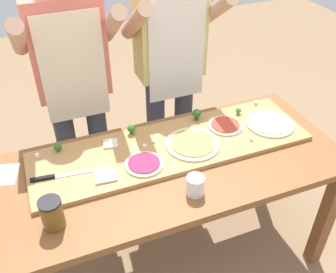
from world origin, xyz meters
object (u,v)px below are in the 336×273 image
(cheese_crumble_a, at_px, (153,141))
(cook_right, at_px, (170,60))
(flour_cup, at_px, (195,186))
(pizza_whole_beet_magenta, at_px, (144,164))
(pizza_slice_far_right, at_px, (105,176))
(pizza_slice_near_right, at_px, (111,144))
(broccoli_floret_front_right, at_px, (238,111))
(cheese_crumble_f, at_px, (37,155))
(broccoli_floret_center_right, at_px, (58,147))
(cheese_crumble_c, at_px, (252,139))
(sauce_jar, at_px, (52,214))
(cheese_crumble_b, at_px, (256,103))
(recipe_note, at_px, (5,175))
(cheese_crumble_d, at_px, (145,146))
(broccoli_floret_center_left, at_px, (131,129))
(pizza_whole_cheese_artichoke, at_px, (270,123))
(pizza_whole_tomato_red, at_px, (225,125))
(prep_table, at_px, (171,178))
(broccoli_floret_back_right, at_px, (197,114))
(chefs_knife, at_px, (53,177))
(pizza_whole_pesto_green, at_px, (193,144))
(cook_left, at_px, (73,77))
(cheese_crumble_e, at_px, (48,203))

(cheese_crumble_a, height_order, cook_right, cook_right)
(flour_cup, xyz_separation_m, cook_right, (0.23, 0.88, 0.18))
(pizza_whole_beet_magenta, xyz_separation_m, pizza_slice_far_right, (-0.19, -0.01, -0.00))
(pizza_whole_beet_magenta, distance_m, pizza_slice_near_right, 0.24)
(broccoli_floret_front_right, height_order, cheese_crumble_f, broccoli_floret_front_right)
(broccoli_floret_center_right, relative_size, cheese_crumble_c, 3.23)
(broccoli_floret_center_right, relative_size, sauce_jar, 0.35)
(pizza_slice_near_right, distance_m, cheese_crumble_b, 0.90)
(cook_right, bearing_deg, recipe_note, -156.96)
(sauce_jar, bearing_deg, cheese_crumble_c, 9.34)
(broccoli_floret_center_right, distance_m, cheese_crumble_d, 0.43)
(broccoli_floret_center_left, height_order, cheese_crumble_f, broccoli_floret_center_left)
(pizza_whole_cheese_artichoke, relative_size, pizza_slice_far_right, 2.61)
(broccoli_floret_center_left, distance_m, flour_cup, 0.52)
(pizza_whole_tomato_red, xyz_separation_m, cheese_crumble_f, (-0.99, 0.11, 0.00))
(cheese_crumble_f, bearing_deg, flour_cup, -37.84)
(prep_table, distance_m, flour_cup, 0.27)
(cheese_crumble_b, xyz_separation_m, recipe_note, (-1.42, -0.07, -0.03))
(broccoli_floret_back_right, bearing_deg, cook_right, 90.59)
(cheese_crumble_b, relative_size, cheese_crumble_f, 1.02)
(prep_table, height_order, cheese_crumble_a, cheese_crumble_a)
(broccoli_floret_center_right, xyz_separation_m, cheese_crumble_f, (-0.10, -0.01, -0.02))
(broccoli_floret_center_left, relative_size, broccoli_floret_front_right, 1.42)
(broccoli_floret_center_left, bearing_deg, prep_table, -66.48)
(prep_table, relative_size, flour_cup, 18.46)
(pizza_slice_far_right, height_order, cheese_crumble_f, cheese_crumble_f)
(chefs_knife, height_order, cheese_crumble_b, cheese_crumble_b)
(pizza_whole_pesto_green, relative_size, cheese_crumble_a, 18.21)
(pizza_slice_far_right, distance_m, cook_left, 0.68)
(recipe_note, bearing_deg, cheese_crumble_b, 2.83)
(cheese_crumble_d, distance_m, recipe_note, 0.68)
(cheese_crumble_c, bearing_deg, recipe_note, 169.42)
(broccoli_floret_back_right, xyz_separation_m, cheese_crumble_b, (0.40, 0.02, -0.03))
(pizza_whole_beet_magenta, xyz_separation_m, broccoli_floret_front_right, (0.64, 0.22, 0.02))
(broccoli_floret_center_left, bearing_deg, pizza_whole_tomato_red, -14.04)
(pizza_slice_near_right, height_order, sauce_jar, sauce_jar)
(broccoli_floret_front_right, relative_size, cheese_crumble_c, 2.63)
(broccoli_floret_center_left, height_order, cheese_crumble_a, broccoli_floret_center_left)
(chefs_knife, distance_m, recipe_note, 0.25)
(cheese_crumble_f, bearing_deg, recipe_note, -163.75)
(broccoli_floret_back_right, bearing_deg, recipe_note, -177.06)
(pizza_slice_near_right, distance_m, cheese_crumble_c, 0.73)
(cook_left, bearing_deg, cheese_crumble_e, -110.25)
(pizza_whole_tomato_red, bearing_deg, pizza_slice_near_right, 173.19)
(prep_table, bearing_deg, cheese_crumble_f, 156.96)
(cheese_crumble_d, xyz_separation_m, sauce_jar, (-0.50, -0.32, 0.04))
(cook_right, bearing_deg, cook_left, 180.00)
(recipe_note, bearing_deg, cheese_crumble_c, -10.58)
(broccoli_floret_back_right, height_order, cook_left, cook_left)
(broccoli_floret_center_left, distance_m, cheese_crumble_b, 0.77)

